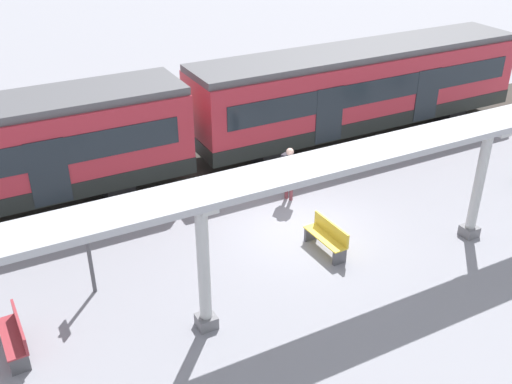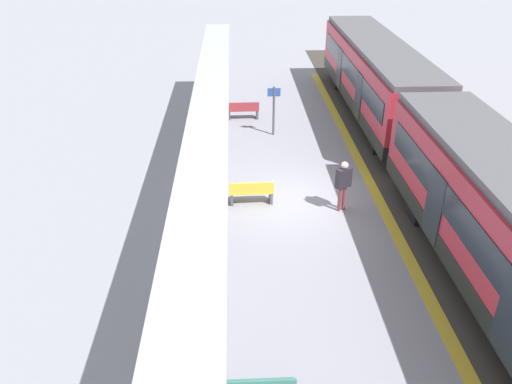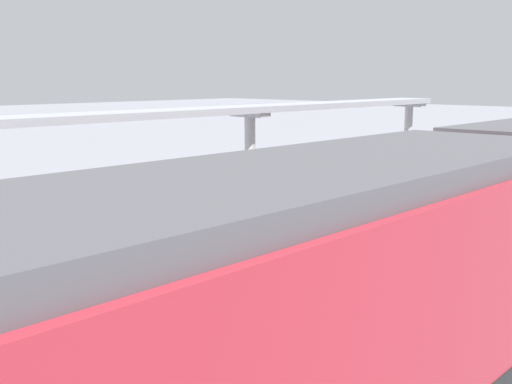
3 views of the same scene
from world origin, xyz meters
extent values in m
plane|color=gray|center=(0.00, 0.00, 0.00)|extent=(176.00, 176.00, 0.00)
cube|color=gold|center=(-2.99, 0.00, 0.00)|extent=(0.37, 31.13, 0.01)
cube|color=#38332D|center=(-4.78, 0.00, 0.00)|extent=(3.20, 43.13, 0.01)
cube|color=#B02836|center=(-4.78, -8.40, 1.94)|extent=(2.60, 13.46, 2.60)
cube|color=black|center=(-4.78, -8.40, 0.92)|extent=(2.63, 13.48, 0.55)
cube|color=#515156|center=(-4.78, -8.40, 3.36)|extent=(2.39, 13.46, 0.24)
cube|color=#1E262D|center=(-3.46, -8.40, 2.25)|extent=(0.03, 12.39, 0.84)
cube|color=#1E262D|center=(-3.46, -10.65, 1.69)|extent=(0.04, 1.10, 2.00)
cube|color=#1E262D|center=(-3.46, -6.16, 1.69)|extent=(0.04, 1.10, 2.00)
cube|color=black|center=(-4.78, -4.09, 0.32)|extent=(2.21, 0.90, 0.64)
cube|color=black|center=(-4.78, -12.71, 0.32)|extent=(2.21, 0.90, 0.64)
cube|color=#1E262D|center=(-3.46, 5.66, 2.25)|extent=(0.03, 12.39, 0.84)
cube|color=#1E262D|center=(-3.46, 3.42, 1.69)|extent=(0.04, 1.10, 2.00)
cube|color=#1E262D|center=(-3.46, 7.91, 1.69)|extent=(0.04, 1.10, 2.00)
cube|color=black|center=(-4.78, 1.35, 0.32)|extent=(2.21, 0.90, 0.64)
cube|color=slate|center=(2.73, -12.12, 0.15)|extent=(0.44, 0.44, 0.30)
cylinder|color=#B7BABA|center=(2.73, -12.12, 1.79)|extent=(0.28, 0.28, 2.98)
cube|color=#B7BABA|center=(2.73, -12.12, 3.34)|extent=(1.10, 0.36, 0.12)
cube|color=slate|center=(2.73, -4.06, 0.15)|extent=(0.44, 0.44, 0.30)
cylinder|color=#B7BABA|center=(2.73, -4.06, 1.79)|extent=(0.28, 0.28, 2.98)
cube|color=#B7BABA|center=(2.73, -4.06, 3.34)|extent=(1.10, 0.36, 0.12)
cube|color=slate|center=(2.73, 4.16, 0.15)|extent=(0.44, 0.44, 0.30)
cylinder|color=#B7BABA|center=(2.73, 4.16, 1.79)|extent=(0.28, 0.28, 2.98)
cube|color=#B7BABA|center=(2.73, 4.16, 3.34)|extent=(1.10, 0.36, 0.12)
cube|color=#A8AAB2|center=(2.73, 0.11, 3.48)|extent=(1.20, 25.27, 0.16)
cube|color=#982F37|center=(1.54, -8.09, 0.44)|extent=(1.51, 0.48, 0.04)
cube|color=#982F37|center=(1.53, -7.90, 0.66)|extent=(1.50, 0.10, 0.40)
cube|color=#4C4C51|center=(2.21, -8.07, 0.21)|extent=(0.11, 0.40, 0.42)
cube|color=#4C4C51|center=(0.87, -8.11, 0.21)|extent=(0.11, 0.40, 0.42)
cube|color=gold|center=(1.44, 0.05, 0.44)|extent=(1.52, 0.49, 0.04)
cube|color=gold|center=(1.43, 0.24, 0.66)|extent=(1.50, 0.11, 0.40)
cube|color=#4C4C51|center=(2.11, 0.07, 0.21)|extent=(0.11, 0.40, 0.42)
cube|color=#4C4C51|center=(0.77, 0.03, 0.21)|extent=(0.11, 0.40, 0.42)
cylinder|color=#4C4C51|center=(0.24, -6.01, 1.10)|extent=(0.10, 0.10, 2.20)
cube|color=#284C9E|center=(0.24, -6.01, 1.95)|extent=(0.56, 0.04, 0.36)
cylinder|color=brown|center=(-1.46, 0.71, 0.44)|extent=(0.11, 0.11, 0.88)
cylinder|color=brown|center=(-1.62, 0.63, 0.44)|extent=(0.11, 0.11, 0.88)
cube|color=#28242D|center=(-1.54, 0.67, 1.21)|extent=(0.56, 0.42, 0.66)
sphere|color=beige|center=(-1.54, 0.67, 1.66)|extent=(0.24, 0.24, 0.24)
camera|label=1|loc=(12.56, -7.98, 9.31)|focal=41.61mm
camera|label=2|loc=(1.95, 15.43, 8.85)|focal=36.28mm
camera|label=3|loc=(-8.37, 7.66, 4.26)|focal=44.19mm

